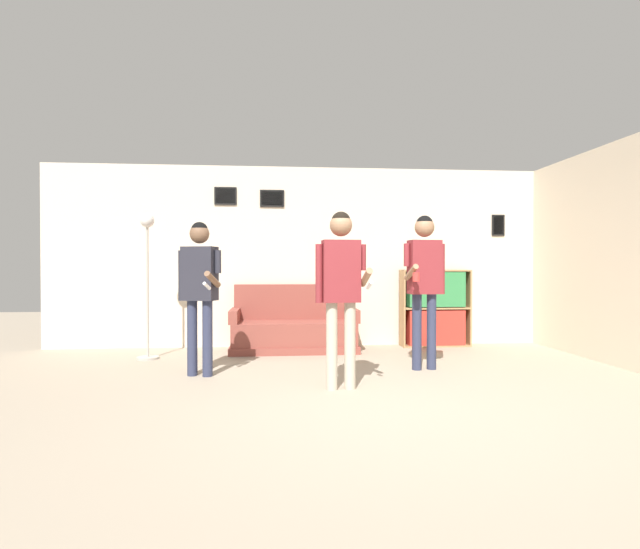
# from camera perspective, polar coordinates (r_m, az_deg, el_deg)

# --- Properties ---
(ground_plane) EXTENTS (20.00, 20.00, 0.00)m
(ground_plane) POSITION_cam_1_polar(r_m,az_deg,el_deg) (4.17, 8.42, -15.72)
(ground_plane) COLOR gray
(wall_back) EXTENTS (8.62, 0.08, 2.70)m
(wall_back) POSITION_cam_1_polar(r_m,az_deg,el_deg) (7.60, 1.94, 2.06)
(wall_back) COLOR beige
(wall_back) RESTS_ON ground_plane
(wall_right) EXTENTS (0.06, 6.02, 2.70)m
(wall_right) POSITION_cam_1_polar(r_m,az_deg,el_deg) (7.01, 30.44, 2.03)
(wall_right) COLOR beige
(wall_right) RESTS_ON ground_plane
(couch) EXTENTS (1.79, 0.80, 0.94)m
(couch) POSITION_cam_1_polar(r_m,az_deg,el_deg) (7.19, -3.01, -6.26)
(couch) COLOR brown
(couch) RESTS_ON ground_plane
(bookshelf) EXTENTS (1.03, 0.30, 1.15)m
(bookshelf) POSITION_cam_1_polar(r_m,az_deg,el_deg) (7.73, 13.01, -3.76)
(bookshelf) COLOR #A87F51
(bookshelf) RESTS_ON ground_plane
(floor_lamp) EXTENTS (0.28, 0.28, 1.88)m
(floor_lamp) POSITION_cam_1_polar(r_m,az_deg,el_deg) (6.82, -19.12, 0.76)
(floor_lamp) COLOR #ADA89E
(floor_lamp) RESTS_ON ground_plane
(person_player_foreground_left) EXTENTS (0.48, 0.55, 1.68)m
(person_player_foreground_left) POSITION_cam_1_polar(r_m,az_deg,el_deg) (5.59, -13.61, -0.77)
(person_player_foreground_left) COLOR #2D334C
(person_player_foreground_left) RESTS_ON ground_plane
(person_player_foreground_center) EXTENTS (0.51, 0.45, 1.73)m
(person_player_foreground_center) POSITION_cam_1_polar(r_m,az_deg,el_deg) (4.84, 2.41, -0.58)
(person_player_foreground_center) COLOR #B7AD99
(person_player_foreground_center) RESTS_ON ground_plane
(person_watcher_holding_cup) EXTENTS (0.50, 0.46, 1.79)m
(person_watcher_holding_cup) POSITION_cam_1_polar(r_m,az_deg,el_deg) (5.90, 11.85, 0.09)
(person_watcher_holding_cup) COLOR #2D334C
(person_watcher_holding_cup) RESTS_ON ground_plane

